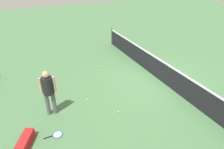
{
  "coord_description": "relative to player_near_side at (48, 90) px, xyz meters",
  "views": [
    {
      "loc": [
        6.39,
        -5.36,
        4.72
      ],
      "look_at": [
        0.2,
        -2.44,
        0.9
      ],
      "focal_mm": 32.39,
      "sensor_mm": 36.0,
      "label": 1
    }
  ],
  "objects": [
    {
      "name": "player_near_side",
      "position": [
        0.0,
        0.0,
        0.0
      ],
      "size": [
        0.4,
        0.53,
        1.7
      ],
      "color": "#595960",
      "rests_on": "ground_plane"
    },
    {
      "name": "court_net",
      "position": [
        -0.4,
        4.88,
        -0.51
      ],
      "size": [
        10.09,
        0.09,
        1.07
      ],
      "color": "#4C4C51",
      "rests_on": "ground_plane"
    },
    {
      "name": "tennis_ball_baseline",
      "position": [
        -0.2,
        1.38,
        -0.98
      ],
      "size": [
        0.07,
        0.07,
        0.07
      ],
      "primitive_type": "sphere",
      "color": "#C6E033",
      "rests_on": "ground_plane"
    },
    {
      "name": "tennis_ball_stray_left",
      "position": [
        -2.68,
        2.74,
        -0.98
      ],
      "size": [
        0.07,
        0.07,
        0.07
      ],
      "primitive_type": "sphere",
      "color": "#C6E033",
      "rests_on": "ground_plane"
    },
    {
      "name": "tennis_ball_near_player",
      "position": [
        0.97,
        2.15,
        -0.98
      ],
      "size": [
        0.07,
        0.07,
        0.07
      ],
      "primitive_type": "sphere",
      "color": "#C6E033",
      "rests_on": "ground_plane"
    },
    {
      "name": "equipment_bag",
      "position": [
        1.13,
        -1.0,
        -0.87
      ],
      "size": [
        0.84,
        0.61,
        0.28
      ],
      "color": "#B21E1E",
      "rests_on": "ground_plane"
    },
    {
      "name": "tennis_ball_by_net",
      "position": [
        -3.67,
        -0.08,
        -0.98
      ],
      "size": [
        0.07,
        0.07,
        0.07
      ],
      "primitive_type": "sphere",
      "color": "#C6E033",
      "rests_on": "ground_plane"
    },
    {
      "name": "ground_plane",
      "position": [
        -0.4,
        4.88,
        -1.01
      ],
      "size": [
        40.0,
        40.0,
        0.0
      ],
      "primitive_type": "plane",
      "color": "#4C7A4C"
    },
    {
      "name": "tennis_racket_near_player",
      "position": [
        1.11,
        -0.09,
        -1.0
      ],
      "size": [
        0.32,
        0.58,
        0.03
      ],
      "color": "blue",
      "rests_on": "ground_plane"
    }
  ]
}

